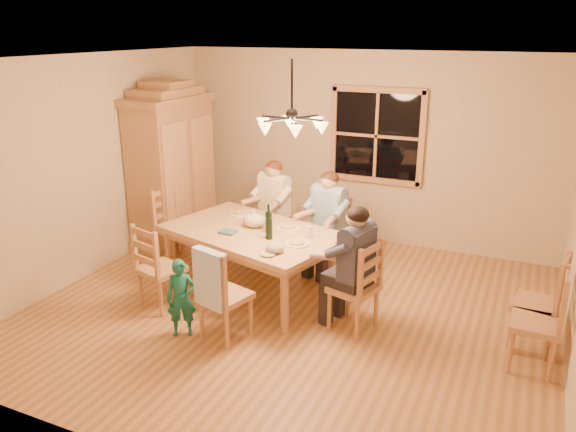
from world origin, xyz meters
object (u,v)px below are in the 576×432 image
at_px(chair_near_left, 162,282).
at_px(chair_spare_back, 534,319).
at_px(adult_woman, 273,197).
at_px(armoire, 172,170).
at_px(chair_spare_front, 533,338).
at_px(chair_far_left, 274,235).
at_px(adult_plaid_man, 328,210).
at_px(chair_end_left, 176,239).
at_px(chandelier, 292,124).
at_px(chair_near_right, 226,309).
at_px(chair_far_right, 327,251).
at_px(wine_bottle_a, 269,219).
at_px(wine_bottle_b, 269,225).
at_px(adult_slate_man, 355,253).
at_px(child, 181,298).
at_px(chair_end_right, 353,301).
at_px(dining_table, 253,238).

distance_m(chair_near_left, chair_spare_back, 3.88).
bearing_deg(chair_spare_back, adult_woman, 82.73).
bearing_deg(armoire, chair_spare_front, -15.88).
height_order(armoire, chair_far_left, armoire).
xyz_separation_m(adult_plaid_man, chair_spare_front, (2.44, -1.20, -0.54)).
bearing_deg(chair_spare_front, chair_end_left, 81.63).
distance_m(armoire, chair_spare_front, 5.12).
distance_m(chandelier, chair_far_left, 2.38).
distance_m(chair_near_right, chair_spare_back, 3.02).
height_order(chair_far_right, adult_plaid_man, adult_plaid_man).
bearing_deg(chair_spare_back, adult_plaid_man, 81.94).
xyz_separation_m(wine_bottle_a, chair_spare_back, (2.87, -0.00, -0.62)).
distance_m(chandelier, wine_bottle_b, 1.20).
xyz_separation_m(chair_near_right, chair_end_left, (-1.59, 1.42, 0.00)).
bearing_deg(adult_plaid_man, wine_bottle_b, 86.48).
height_order(adult_slate_man, child, adult_slate_man).
distance_m(chair_far_right, chair_near_left, 2.10).
bearing_deg(armoire, chair_end_right, -23.48).
height_order(chair_near_right, adult_plaid_man, adult_plaid_man).
height_order(armoire, child, armoire).
distance_m(chair_far_left, chair_end_right, 2.13).
height_order(child, chair_spare_back, chair_spare_back).
bearing_deg(chair_end_right, chair_end_left, 90.00).
relative_size(chair_far_right, wine_bottle_b, 3.00).
bearing_deg(chair_end_right, adult_plaid_man, 46.64).
distance_m(armoire, chair_near_left, 2.22).
distance_m(chair_end_left, adult_slate_man, 2.85).
height_order(chandelier, adult_woman, chandelier).
bearing_deg(chair_end_right, chair_far_right, 46.64).
bearing_deg(adult_plaid_man, chair_near_right, 93.37).
bearing_deg(adult_slate_man, wine_bottle_a, 86.97).
bearing_deg(wine_bottle_a, chair_end_right, -18.23).
bearing_deg(adult_woman, chair_near_right, 117.90).
bearing_deg(dining_table, child, -98.77).
distance_m(chandelier, adult_plaid_man, 1.66).
bearing_deg(wine_bottle_a, wine_bottle_b, -62.76).
xyz_separation_m(chair_near_right, chair_spare_back, (2.83, 1.06, 0.00)).
height_order(chair_near_left, adult_woman, adult_woman).
xyz_separation_m(armoire, wine_bottle_b, (2.10, -1.17, -0.13)).
bearing_deg(chair_spare_back, armoire, 88.66).
relative_size(chair_near_right, chair_end_right, 1.00).
distance_m(chair_end_left, adult_plaid_man, 2.10).
bearing_deg(chair_far_right, armoire, 10.75).
height_order(chandelier, adult_plaid_man, chandelier).
relative_size(adult_woman, child, 1.07).
relative_size(adult_plaid_man, chair_spare_front, 0.88).
bearing_deg(chair_far_left, chair_spare_back, 177.73).
distance_m(armoire, dining_table, 2.10).
height_order(chair_far_left, chair_spare_front, same).
bearing_deg(wine_bottle_b, chair_spare_back, 3.70).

